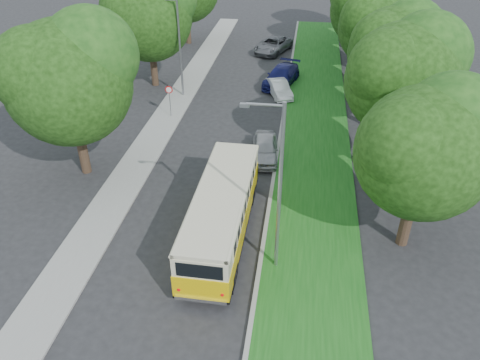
# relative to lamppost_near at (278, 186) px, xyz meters

# --- Properties ---
(ground) EXTENTS (120.00, 120.00, 0.00)m
(ground) POSITION_rel_lamppost_near_xyz_m (-4.21, 2.50, -4.37)
(ground) COLOR #252527
(ground) RESTS_ON ground
(curb) EXTENTS (0.20, 70.00, 0.15)m
(curb) POSITION_rel_lamppost_near_xyz_m (-0.61, 7.50, -4.29)
(curb) COLOR gray
(curb) RESTS_ON ground
(grass_verge) EXTENTS (4.50, 70.00, 0.13)m
(grass_verge) POSITION_rel_lamppost_near_xyz_m (1.74, 7.50, -4.30)
(grass_verge) COLOR #185516
(grass_verge) RESTS_ON ground
(sidewalk) EXTENTS (2.20, 70.00, 0.12)m
(sidewalk) POSITION_rel_lamppost_near_xyz_m (-9.01, 7.50, -4.31)
(sidewalk) COLOR gray
(sidewalk) RESTS_ON ground
(treeline) EXTENTS (24.27, 41.91, 9.46)m
(treeline) POSITION_rel_lamppost_near_xyz_m (-1.06, 20.49, 1.56)
(treeline) COLOR #332319
(treeline) RESTS_ON ground
(lamppost_near) EXTENTS (1.71, 0.16, 8.00)m
(lamppost_near) POSITION_rel_lamppost_near_xyz_m (0.00, 0.00, 0.00)
(lamppost_near) COLOR gray
(lamppost_near) RESTS_ON ground
(lamppost_far) EXTENTS (1.71, 0.16, 7.50)m
(lamppost_far) POSITION_rel_lamppost_near_xyz_m (-8.91, 18.50, -0.25)
(lamppost_far) COLOR gray
(lamppost_far) RESTS_ON ground
(warning_sign) EXTENTS (0.56, 0.10, 2.50)m
(warning_sign) POSITION_rel_lamppost_near_xyz_m (-8.71, 14.48, -2.66)
(warning_sign) COLOR gray
(warning_sign) RESTS_ON ground
(vintage_bus) EXTENTS (2.50, 9.39, 2.78)m
(vintage_bus) POSITION_rel_lamppost_near_xyz_m (-2.64, 1.70, -2.98)
(vintage_bus) COLOR yellow
(vintage_bus) RESTS_ON ground
(car_silver) EXTENTS (1.92, 4.11, 1.36)m
(car_silver) POSITION_rel_lamppost_near_xyz_m (-1.38, 9.60, -3.69)
(car_silver) COLOR #A6A6AB
(car_silver) RESTS_ON ground
(car_white) EXTENTS (2.54, 3.97, 1.23)m
(car_white) POSITION_rel_lamppost_near_xyz_m (-1.21, 19.62, -3.75)
(car_white) COLOR white
(car_white) RESTS_ON ground
(car_blue) EXTENTS (3.28, 5.54, 1.50)m
(car_blue) POSITION_rel_lamppost_near_xyz_m (-1.21, 22.07, -3.62)
(car_blue) COLOR navy
(car_blue) RESTS_ON ground
(car_grey) EXTENTS (4.04, 5.71, 1.45)m
(car_grey) POSITION_rel_lamppost_near_xyz_m (-2.63, 30.68, -3.65)
(car_grey) COLOR slate
(car_grey) RESTS_ON ground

